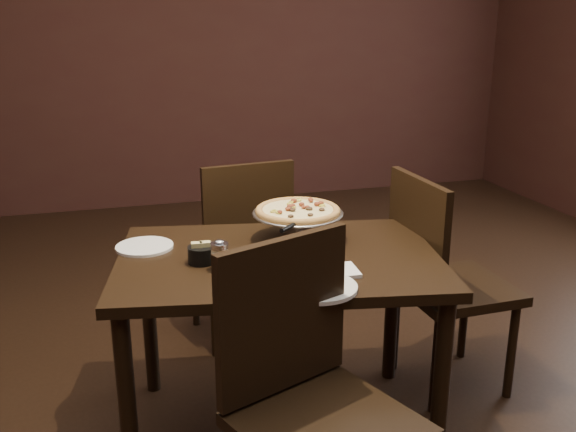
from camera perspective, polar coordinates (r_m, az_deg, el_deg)
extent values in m
cube|color=black|center=(5.59, -9.59, 15.19)|extent=(6.00, 0.02, 2.80)
cube|color=black|center=(2.39, -0.82, -3.98)|extent=(1.31, 1.00, 0.04)
cylinder|color=black|center=(2.28, -14.08, -16.20)|extent=(0.06, 0.06, 0.70)
cylinder|color=black|center=(2.36, 13.43, -14.80)|extent=(0.06, 0.06, 0.70)
cylinder|color=black|center=(2.86, -12.24, -8.77)|extent=(0.06, 0.06, 0.70)
cylinder|color=black|center=(2.93, 9.21, -7.94)|extent=(0.06, 0.06, 0.70)
cylinder|color=silver|center=(2.54, 0.87, -2.09)|extent=(0.12, 0.12, 0.01)
cylinder|color=silver|center=(2.52, 0.87, -0.98)|extent=(0.03, 0.03, 0.10)
cylinder|color=silver|center=(2.51, 0.88, 0.12)|extent=(0.09, 0.09, 0.01)
cylinder|color=#9F9FA4|center=(2.50, 0.88, 0.23)|extent=(0.35, 0.35, 0.01)
torus|color=#9F9FA4|center=(2.50, 0.88, 0.25)|extent=(0.36, 0.36, 0.01)
cylinder|color=olive|center=(2.50, 0.88, 0.41)|extent=(0.32, 0.32, 0.01)
torus|color=olive|center=(2.50, 0.88, 0.48)|extent=(0.33, 0.33, 0.03)
cylinder|color=#DBC178|center=(2.50, 0.88, 0.58)|extent=(0.28, 0.28, 0.01)
cylinder|color=beige|center=(2.25, -6.09, -3.80)|extent=(0.06, 0.06, 0.08)
cylinder|color=silver|center=(2.24, -6.13, -2.63)|extent=(0.06, 0.06, 0.02)
ellipsoid|color=silver|center=(2.23, -6.14, -2.25)|extent=(0.03, 0.03, 0.01)
cylinder|color=#9A1E0E|center=(2.14, -0.88, -4.86)|extent=(0.06, 0.06, 0.08)
cylinder|color=silver|center=(2.12, -0.89, -3.65)|extent=(0.06, 0.06, 0.02)
ellipsoid|color=silver|center=(2.12, -0.89, -3.26)|extent=(0.03, 0.03, 0.01)
cylinder|color=black|center=(2.32, -7.67, -3.41)|extent=(0.10, 0.10, 0.06)
cube|color=tan|center=(2.32, -8.09, -3.13)|extent=(0.04, 0.03, 0.07)
cube|color=tan|center=(2.32, -7.36, -3.06)|extent=(0.04, 0.03, 0.07)
cube|color=white|center=(2.23, 4.55, -4.89)|extent=(0.14, 0.14, 0.01)
cylinder|color=white|center=(2.51, -12.63, -2.67)|extent=(0.22, 0.22, 0.01)
cylinder|color=white|center=(2.10, 2.65, -6.33)|extent=(0.26, 0.26, 0.01)
cone|color=silver|center=(2.32, 0.10, -1.07)|extent=(0.15, 0.15, 0.00)
cylinder|color=black|center=(2.32, 0.10, -1.00)|extent=(0.09, 0.10, 0.02)
cube|color=black|center=(3.25, -4.59, -3.18)|extent=(0.49, 0.49, 0.04)
cube|color=black|center=(2.99, -3.50, 0.31)|extent=(0.44, 0.08, 0.46)
cylinder|color=black|center=(3.55, -2.66, -5.44)|extent=(0.04, 0.04, 0.43)
cylinder|color=black|center=(3.45, -8.27, -6.28)|extent=(0.04, 0.04, 0.43)
cylinder|color=black|center=(3.24, -0.45, -7.70)|extent=(0.04, 0.04, 0.43)
cylinder|color=black|center=(3.14, -6.58, -8.73)|extent=(0.04, 0.04, 0.43)
cube|color=black|center=(1.92, 3.55, -18.27)|extent=(0.60, 0.60, 0.04)
cube|color=black|center=(1.92, -0.44, -8.78)|extent=(0.44, 0.20, 0.48)
cube|color=black|center=(2.89, 14.65, -6.20)|extent=(0.46, 0.46, 0.04)
cube|color=black|center=(2.70, 11.41, -1.58)|extent=(0.04, 0.45, 0.47)
cylinder|color=black|center=(2.96, 19.25, -11.27)|extent=(0.04, 0.04, 0.44)
cylinder|color=black|center=(3.22, 15.38, -8.47)|extent=(0.04, 0.04, 0.44)
cylinder|color=black|center=(2.77, 13.02, -12.75)|extent=(0.04, 0.04, 0.44)
cylinder|color=black|center=(3.05, 9.52, -9.59)|extent=(0.04, 0.04, 0.44)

